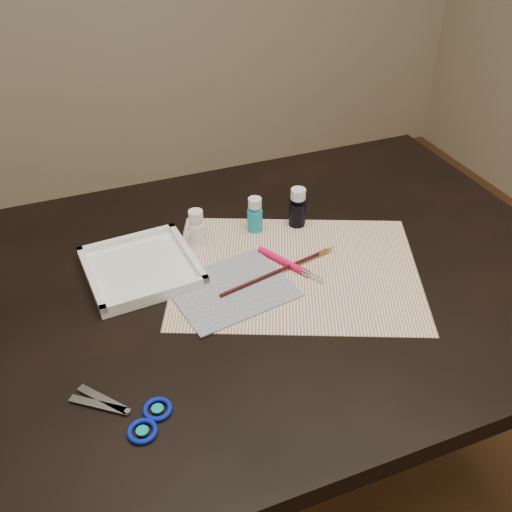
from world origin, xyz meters
name	(u,v)px	position (x,y,z in m)	size (l,w,h in m)	color
ground	(256,491)	(0.00, 0.00, -0.01)	(3.50, 3.50, 0.02)	#422614
table	(256,401)	(0.00, 0.00, 0.38)	(1.30, 0.90, 0.75)	black
paper	(296,270)	(0.08, -0.01, 0.75)	(0.48, 0.37, 0.00)	silver
canvas	(231,289)	(-0.06, -0.02, 0.75)	(0.22, 0.17, 0.00)	#131E33
paint_bottle_white	(197,228)	(-0.08, 0.15, 0.79)	(0.03, 0.03, 0.08)	white
paint_bottle_cyan	(255,215)	(0.06, 0.15, 0.79)	(0.03, 0.03, 0.08)	#1999B8
paint_bottle_navy	(298,207)	(0.15, 0.14, 0.80)	(0.04, 0.04, 0.09)	black
paintbrush	(281,270)	(0.05, -0.01, 0.76)	(0.28, 0.01, 0.01)	black
craft_knife	(292,265)	(0.07, 0.00, 0.76)	(0.17, 0.01, 0.01)	#F40A53
scissors	(116,412)	(-0.32, -0.23, 0.75)	(0.18, 0.09, 0.01)	silver
palette_tray	(141,267)	(-0.21, 0.10, 0.76)	(0.21, 0.21, 0.02)	white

